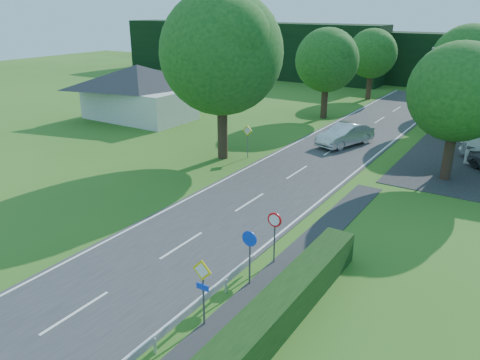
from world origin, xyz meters
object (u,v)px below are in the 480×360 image
Objects in this scene: moving_car at (345,135)px; parasol at (468,142)px; streetlight at (454,104)px; motorcycle at (333,133)px.

parasol reaches higher than moving_car.
streetlight is 10.51m from motorcycle.
motorcycle is at bearing -173.50° from parasol.
parasol is at bearing 80.01° from streetlight.
streetlight is 5.45m from parasol.
moving_car is 2.30× the size of parasol.
streetlight is at bearing -24.10° from motorcycle.
streetlight is 1.54× the size of moving_car.
motorcycle is 0.85× the size of parasol.
motorcycle is 10.08m from parasol.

